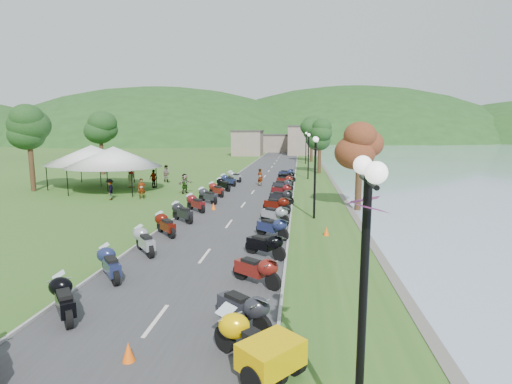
{
  "coord_description": "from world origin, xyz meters",
  "views": [
    {
      "loc": [
        4.06,
        -6.45,
        5.49
      ],
      "look_at": [
        1.16,
        20.0,
        1.3
      ],
      "focal_mm": 28.0,
      "sensor_mm": 36.0,
      "label": 1
    }
  ],
  "objects": [
    {
      "name": "pedestrian_b",
      "position": [
        -9.85,
        33.83,
        0.0
      ],
      "size": [
        0.98,
        0.72,
        1.81
      ],
      "primitive_type": "imported",
      "rotation": [
        0.0,
        0.0,
        2.84
      ],
      "color": "slate",
      "rests_on": "ground"
    },
    {
      "name": "tree_park_left",
      "position": [
        -19.69,
        26.6,
        4.74
      ],
      "size": [
        3.41,
        3.41,
        9.48
      ],
      "primitive_type": null,
      "color": "#234D1E",
      "rests_on": "ground"
    },
    {
      "name": "yellow_trike",
      "position": [
        3.0,
        2.0,
        0.58
      ],
      "size": [
        2.96,
        2.88,
        1.17
      ],
      "primitive_type": null,
      "rotation": [
        0.0,
        0.0,
        2.41
      ],
      "color": "#FBC200",
      "rests_on": "ground"
    },
    {
      "name": "tree_lakeside",
      "position": [
        8.08,
        21.11,
        3.56
      ],
      "size": [
        2.57,
        2.57,
        7.13
      ],
      "primitive_type": null,
      "color": "#234D1E",
      "rests_on": "ground"
    },
    {
      "name": "traffic_cone_near",
      "position": [
        0.08,
        1.94,
        0.25
      ],
      "size": [
        0.32,
        0.32,
        0.5
      ],
      "primitive_type": "cone",
      "color": "#F2590C",
      "rests_on": "ground"
    },
    {
      "name": "streetlamp_near",
      "position": [
        5.12,
        -0.22,
        2.5
      ],
      "size": [
        1.4,
        1.4,
        5.0
      ],
      "primitive_type": null,
      "color": "black",
      "rests_on": "ground"
    },
    {
      "name": "moto_row_left",
      "position": [
        -2.8,
        16.22,
        0.55
      ],
      "size": [
        2.6,
        39.4,
        1.1
      ],
      "primitive_type": null,
      "color": "#331411",
      "rests_on": "ground"
    },
    {
      "name": "moto_row_right",
      "position": [
        2.64,
        21.11,
        0.55
      ],
      "size": [
        2.6,
        36.87,
        1.1
      ],
      "primitive_type": null,
      "color": "#331411",
      "rests_on": "ground"
    },
    {
      "name": "vendor_tent_main",
      "position": [
        -12.28,
        27.19,
        2.0
      ],
      "size": [
        5.57,
        5.57,
        4.0
      ],
      "primitive_type": null,
      "color": "silver",
      "rests_on": "ground"
    },
    {
      "name": "pedestrian_a",
      "position": [
        -8.39,
        23.67,
        0.0
      ],
      "size": [
        0.72,
        0.63,
        1.65
      ],
      "primitive_type": "imported",
      "rotation": [
        0.0,
        0.0,
        0.38
      ],
      "color": "slate",
      "rests_on": "ground"
    },
    {
      "name": "far_building",
      "position": [
        -2.0,
        85.0,
        2.5
      ],
      "size": [
        18.0,
        16.0,
        5.0
      ],
      "primitive_type": "cube",
      "color": "gray",
      "rests_on": "ground"
    },
    {
      "name": "vendor_tent_side",
      "position": [
        -15.76,
        29.88,
        2.0
      ],
      "size": [
        5.73,
        5.73,
        4.0
      ],
      "primitive_type": null,
      "color": "silver",
      "rests_on": "ground"
    },
    {
      "name": "hills_backdrop",
      "position": [
        0.0,
        200.0,
        0.0
      ],
      "size": [
        360.0,
        120.0,
        76.0
      ],
      "primitive_type": null,
      "color": "#285621",
      "rests_on": "ground"
    },
    {
      "name": "road",
      "position": [
        0.0,
        40.0,
        0.01
      ],
      "size": [
        7.0,
        120.0,
        0.02
      ],
      "primitive_type": "cube",
      "color": "#3D3D40",
      "rests_on": "ground"
    },
    {
      "name": "pedestrian_c",
      "position": [
        -10.68,
        22.97,
        0.0
      ],
      "size": [
        0.83,
        1.16,
        1.67
      ],
      "primitive_type": "imported",
      "rotation": [
        0.0,
        0.0,
        5.12
      ],
      "color": "slate",
      "rests_on": "ground"
    }
  ]
}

